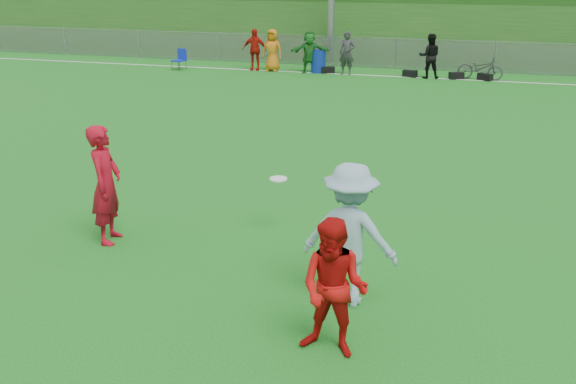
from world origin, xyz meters
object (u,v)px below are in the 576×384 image
(player_red_center, at_px, (334,289))
(bicycle, at_px, (480,68))
(player_red_left, at_px, (106,185))
(frisbee, at_px, (278,179))
(recycling_bin, at_px, (318,61))
(player_blue, at_px, (350,235))

(player_red_center, height_order, bicycle, player_red_center)
(player_red_left, xyz_separation_m, bicycle, (5.74, 17.34, -0.52))
(player_red_left, height_order, frisbee, player_red_left)
(frisbee, bearing_deg, player_red_left, -156.53)
(bicycle, bearing_deg, recycling_bin, 100.04)
(player_red_left, relative_size, player_red_center, 1.16)
(recycling_bin, distance_m, bicycle, 6.37)
(player_red_left, xyz_separation_m, frisbee, (2.53, 1.10, -0.03))
(player_blue, height_order, bicycle, player_blue)
(frisbee, distance_m, recycling_bin, 16.48)
(player_red_left, height_order, player_blue, player_blue)
(player_red_left, distance_m, player_blue, 4.20)
(frisbee, relative_size, recycling_bin, 0.33)
(recycling_bin, bearing_deg, player_blue, -75.41)
(player_red_center, relative_size, player_blue, 0.86)
(player_red_left, relative_size, recycling_bin, 2.14)
(player_red_center, relative_size, bicycle, 0.98)
(frisbee, height_order, bicycle, frisbee)
(frisbee, xyz_separation_m, bicycle, (3.21, 16.24, -0.49))
(player_blue, bearing_deg, recycling_bin, -72.22)
(player_red_left, height_order, bicycle, player_red_left)
(player_red_left, xyz_separation_m, recycling_bin, (-0.63, 17.27, -0.51))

